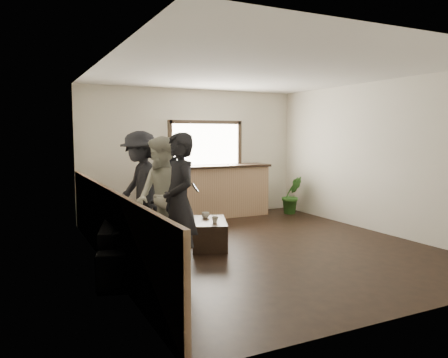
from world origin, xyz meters
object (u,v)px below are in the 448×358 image
person_c (141,186)px  person_d (173,190)px  coffee_table (209,234)px  cup_a (205,215)px  person_a (179,203)px  bar_counter (210,188)px  person_b (162,197)px  potted_plant (292,195)px  sofa (137,242)px  cup_b (215,219)px

person_c → person_d: person_c is taller
coffee_table → cup_a: 0.34m
coffee_table → person_a: size_ratio=0.53×
bar_counter → coffee_table: 2.60m
bar_counter → person_b: bearing=-127.4°
bar_counter → potted_plant: (1.85, -0.46, -0.21)m
sofa → cup_a: size_ratio=18.03×
potted_plant → bar_counter: bearing=166.1°
person_a → person_b: person_a is taller
coffee_table → potted_plant: size_ratio=1.12×
cup_a → sofa: bearing=-152.5°
coffee_table → person_a: bearing=-131.7°
bar_counter → person_a: size_ratio=1.46×
sofa → potted_plant: size_ratio=2.64×
bar_counter → coffee_table: size_ratio=2.78×
person_b → person_c: person_c is taller
coffee_table → cup_a: (0.03, 0.21, 0.27)m
person_b → person_d: person_b is taller
sofa → person_b: (0.45, 0.25, 0.56)m
sofa → coffee_table: size_ratio=2.35×
potted_plant → person_b: person_b is taller
coffee_table → person_d: size_ratio=0.58×
person_a → bar_counter: bearing=149.6°
bar_counter → person_a: bar_counter is taller
cup_b → person_c: 1.48m
person_b → person_d: (0.62, 1.28, -0.07)m
person_b → person_c: 1.13m
person_a → cup_b: bearing=131.7°
bar_counter → person_d: (-1.33, -1.28, 0.19)m
person_b → person_d: bearing=144.5°
coffee_table → cup_a: cup_a is taller
sofa → person_a: bearing=-121.2°
potted_plant → person_d: person_d is taller
cup_a → person_c: 1.22m
person_b → bar_counter: bearing=133.0°
bar_counter → coffee_table: bearing=-115.1°
bar_counter → cup_a: bar_counter is taller
sofa → potted_plant: 4.86m
cup_a → person_c: person_c is taller
person_c → person_d: size_ratio=1.13×
coffee_table → cup_b: (0.01, -0.20, 0.27)m
coffee_table → potted_plant: bearing=32.4°
person_a → sofa: bearing=-137.1°
coffee_table → bar_counter: bearing=64.9°
coffee_table → person_d: person_d is taller
coffee_table → person_b: person_b is taller
sofa → cup_b: (1.33, 0.29, 0.15)m
cup_a → cup_b: same height
person_b → cup_b: bearing=83.0°
cup_b → person_c: bearing=129.0°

